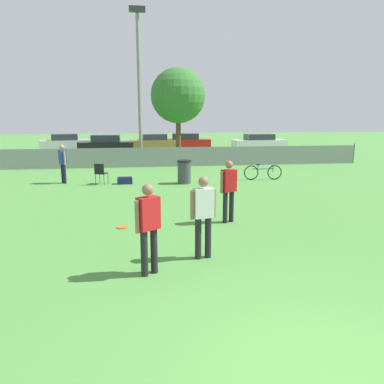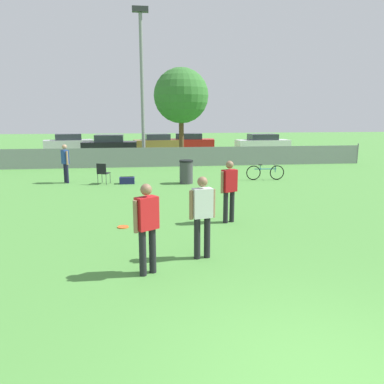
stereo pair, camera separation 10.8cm
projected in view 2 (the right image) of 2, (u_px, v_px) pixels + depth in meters
fence_backline at (176, 157)px, 21.35m from camera, size 22.26×0.07×1.21m
light_pole at (142, 75)px, 21.28m from camera, size 0.90×0.36×8.75m
tree_near_pole at (181, 96)px, 24.22m from camera, size 3.55×3.55×5.91m
player_thrower_red at (147, 223)px, 6.69m from camera, size 0.47×0.40×1.69m
player_defender_red at (229, 187)px, 10.02m from camera, size 0.51×0.36×1.69m
player_receiver_white at (202, 212)px, 7.46m from camera, size 0.54×0.29×1.69m
spectator_in_blue at (65, 161)px, 16.02m from camera, size 0.38×0.46×1.66m
frisbee_disc at (123, 227)px, 9.74m from camera, size 0.29×0.29×0.03m
folding_chair_sideline at (103, 172)px, 15.82m from camera, size 0.56×0.56×0.89m
bicycle_sideline at (265, 172)px, 16.90m from camera, size 1.74×0.44×0.71m
trash_bin at (186, 172)px, 16.00m from camera, size 0.60×0.60×1.00m
gear_bag_sideline at (127, 180)px, 16.00m from camera, size 0.63×0.35×0.31m
parked_car_silver at (69, 142)px, 31.26m from camera, size 4.20×2.41×1.39m
parked_car_dark at (110, 144)px, 28.92m from camera, size 4.13×1.85×1.42m
parked_car_tan at (157, 142)px, 31.97m from camera, size 4.10×2.26×1.34m
parked_car_red at (189, 141)px, 32.72m from camera, size 4.54×2.24×1.36m
parked_car_white at (263, 142)px, 31.89m from camera, size 4.54×1.87×1.34m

